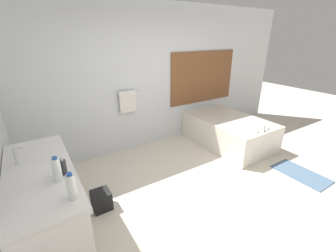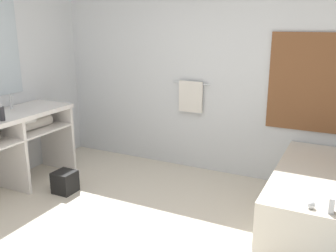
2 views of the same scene
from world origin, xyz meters
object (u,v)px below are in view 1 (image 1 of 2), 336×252
object	(u,v)px
bathtub	(228,130)
water_bottle_1	(57,170)
water_bottle_2	(72,186)
waste_bin	(101,200)
soap_dispenser	(63,167)

from	to	relation	value
bathtub	water_bottle_1	distance (m)	3.49
water_bottle_2	waste_bin	distance (m)	1.27
water_bottle_2	soap_dispenser	world-z (taller)	water_bottle_2
water_bottle_2	waste_bin	bearing A→B (deg)	64.80
soap_dispenser	waste_bin	bearing A→B (deg)	47.80
bathtub	water_bottle_1	xyz separation A→B (m)	(-3.26, -1.00, 0.72)
soap_dispenser	waste_bin	size ratio (longest dim) A/B	0.71
water_bottle_1	water_bottle_2	xyz separation A→B (m)	(0.06, -0.31, -0.00)
bathtub	waste_bin	size ratio (longest dim) A/B	7.00
bathtub	water_bottle_2	world-z (taller)	water_bottle_2
bathtub	water_bottle_1	size ratio (longest dim) A/B	7.31
bathtub	soap_dispenser	world-z (taller)	soap_dispenser
waste_bin	bathtub	bearing A→B (deg)	10.02
bathtub	waste_bin	bearing A→B (deg)	-169.98
soap_dispenser	waste_bin	xyz separation A→B (m)	(0.39, 0.43, -0.87)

